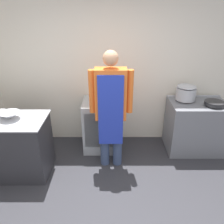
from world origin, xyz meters
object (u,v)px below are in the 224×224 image
Objects in this scene: person_cook at (111,106)px; stock_pot at (186,92)px; fridge_unit at (101,125)px; stove at (195,127)px; mixing_bowl at (10,116)px; saute_pan at (214,103)px.

person_cook reaches higher than stock_pot.
fridge_unit is 2.76× the size of stock_pot.
person_cook is (0.18, -0.48, 0.58)m from fridge_unit.
fridge_unit is at bearing 110.38° from person_cook.
mixing_bowl is at bearing -168.24° from stove.
stock_pot is (-0.21, 0.11, 0.59)m from stove.
fridge_unit is at bearing 27.99° from mixing_bowl.
person_cook is 1.67m from saute_pan.
saute_pan is at bearing -30.72° from stove.
stove is 1.63m from fridge_unit.
stock_pot is (2.63, 0.70, 0.08)m from mixing_bowl.
person_cook reaches higher than fridge_unit.
mixing_bowl is at bearing -173.39° from person_cook.
person_cook reaches higher than stove.
stock_pot is at bearing 151.66° from stove.
mixing_bowl reaches higher than fridge_unit.
mixing_bowl is at bearing -152.01° from fridge_unit.
mixing_bowl reaches higher than stove.
saute_pan reaches higher than stove.
person_cook is 5.58× the size of stock_pot.
saute_pan is at bearing -5.21° from fridge_unit.
stock_pot is at bearing 23.69° from person_cook.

